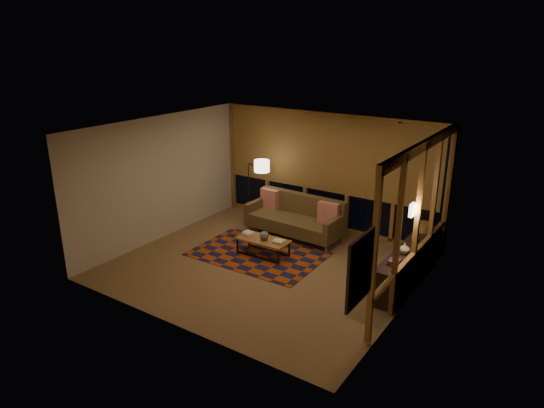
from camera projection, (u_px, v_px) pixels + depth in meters
The scene contains 21 objects.
floor at pixel (266, 266), 9.50m from camera, with size 5.50×5.00×0.01m, color brown.
ceiling at pixel (266, 129), 8.62m from camera, with size 5.50×5.00×0.01m, color silver.
walls at pixel (266, 201), 9.06m from camera, with size 5.51×5.01×2.70m.
window_wall_back at pixel (326, 172), 10.97m from camera, with size 5.30×0.16×2.60m, color #A87831, non-canonical shape.
window_wall_right at pixel (418, 219), 8.13m from camera, with size 0.16×3.70×2.60m, color #A87831, non-canonical shape.
wall_art at pixel (360, 269), 6.15m from camera, with size 0.06×0.74×0.94m, color red, non-canonical shape.
wall_sconce at pixel (412, 210), 7.98m from camera, with size 0.12×0.18×0.22m, color #FFECC0, non-canonical shape.
sofa at pixel (294, 217), 10.78m from camera, with size 2.18×0.88×0.89m, color brown, non-canonical shape.
pillow_left at pixel (270, 199), 11.32m from camera, with size 0.45×0.15×0.45m, color red, non-canonical shape.
pillow_right at pixel (328, 213), 10.38m from camera, with size 0.46×0.15×0.46m, color red, non-canonical shape.
area_rug at pixel (258, 254), 10.00m from camera, with size 2.61×1.74×0.01m, color #9D3B0E.
coffee_table at pixel (263, 247), 9.90m from camera, with size 1.09×0.50×0.36m, color #A87831, non-canonical shape.
book_stack_a at pixel (248, 234), 10.01m from camera, with size 0.21×0.17×0.06m, color white, non-canonical shape.
book_stack_b at pixel (279, 241), 9.68m from camera, with size 0.25×0.20×0.05m, color white, non-canonical shape.
ceramic_pot at pixel (264, 235), 9.77m from camera, with size 0.19×0.19×0.19m, color #262628.
floor_lamp at pixel (249, 191), 11.46m from camera, with size 0.53×0.35×1.60m, color black, non-canonical shape.
bookshelf at pixel (409, 263), 8.88m from camera, with size 0.40×2.60×0.65m, color black, non-canonical shape.
basket at pixel (424, 227), 9.42m from camera, with size 0.25×0.25×0.19m, color #A57D39.
teal_bowl at pixel (416, 238), 8.95m from camera, with size 0.15×0.15×0.15m, color #236562.
vase at pixel (404, 248), 8.46m from camera, with size 0.20×0.20×0.20m, color tan.
shelf_book_stack at pixel (394, 262), 8.10m from camera, with size 0.17×0.24×0.07m, color white, non-canonical shape.
Camera 1 is at (4.86, -7.08, 4.24)m, focal length 32.00 mm.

